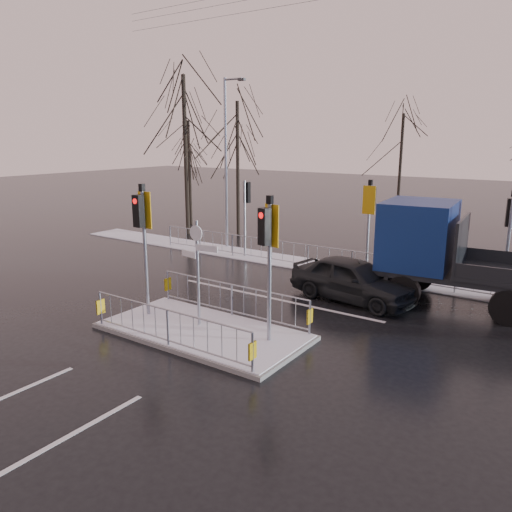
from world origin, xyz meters
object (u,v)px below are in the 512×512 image
Objects in this scene: car_far_lane at (353,279)px; street_lamp_left at (227,157)px; flatbed_truck at (450,251)px; traffic_island at (202,320)px.

street_lamp_left is at bearing 71.89° from car_far_lane.
flatbed_truck is at bearing -53.20° from car_far_lane.
street_lamp_left reaches higher than flatbed_truck.
traffic_island is 8.45m from flatbed_truck.
traffic_island reaches higher than flatbed_truck.
flatbed_truck reaches higher than car_far_lane.
street_lamp_left reaches higher than car_far_lane.
flatbed_truck is at bearing 52.88° from traffic_island.
street_lamp_left is at bearing 124.07° from traffic_island.
flatbed_truck is (5.03, 6.64, 1.41)m from traffic_island.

